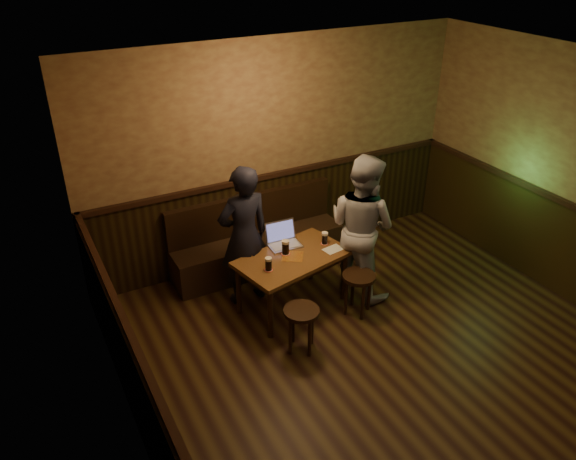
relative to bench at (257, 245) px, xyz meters
The scene contains 12 objects.
room 2.72m from the bench, 80.13° to the right, with size 5.04×6.04×2.84m.
bench is the anchor object (origin of this frame).
pub_table 0.98m from the bench, 90.00° to the right, with size 1.35×0.95×0.66m.
stool_left 1.67m from the bench, 99.64° to the right, with size 0.42×0.42×0.50m.
stool_right 1.52m from the bench, 67.24° to the right, with size 0.43×0.43×0.50m.
pint_left 1.20m from the bench, 108.48° to the right, with size 0.10×0.10×0.15m.
pint_mid 0.96m from the bench, 92.83° to the right, with size 0.11×0.11×0.17m.
pint_right 1.07m from the bench, 62.18° to the right, with size 0.09×0.09×0.15m.
laptop 0.77m from the bench, 87.30° to the right, with size 0.37×0.31×0.26m.
menu 1.18m from the bench, 65.14° to the right, with size 0.22×0.15×0.00m, color silver.
person_suit 0.87m from the bench, 125.97° to the right, with size 0.61×0.40×1.67m, color black.
person_grey 1.44m from the bench, 50.63° to the right, with size 0.84×0.65×1.73m, color #939398.
Camera 1 is at (-2.97, -2.83, 3.90)m, focal length 35.00 mm.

